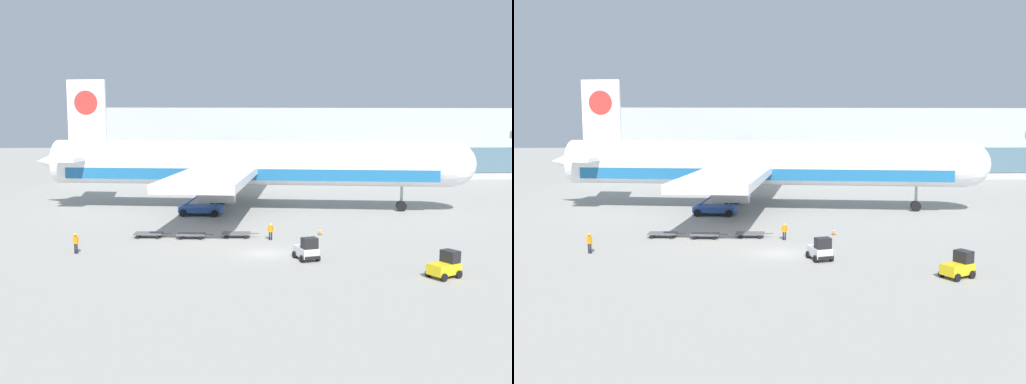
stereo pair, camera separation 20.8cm
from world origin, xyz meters
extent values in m
plane|color=#9E9B93|center=(0.00, 0.00, 0.00)|extent=(400.00, 400.00, 0.00)
cube|color=#B2B7BC|center=(13.78, 69.26, 7.00)|extent=(90.00, 18.00, 14.00)
cube|color=slate|center=(13.78, 60.16, 3.85)|extent=(88.20, 0.20, 4.90)
cylinder|color=white|center=(0.14, 25.73, 6.10)|extent=(52.23, 14.55, 5.80)
cube|color=#1E669E|center=(0.14, 25.73, 4.79)|extent=(48.11, 13.73, 1.45)
sphere|color=white|center=(25.76, 21.31, 6.10)|extent=(5.68, 5.68, 5.68)
cone|color=white|center=(-25.48, 30.15, 6.10)|extent=(7.22, 6.51, 5.51)
cube|color=white|center=(-21.38, 29.44, 13.00)|extent=(5.20, 1.32, 8.00)
cylinder|color=red|center=(-21.38, 29.44, 13.96)|extent=(3.25, 1.09, 3.20)
cube|color=white|center=(-22.41, 29.62, 6.68)|extent=(5.76, 13.42, 0.50)
cube|color=white|center=(-2.42, 26.17, 5.38)|extent=(16.04, 48.66, 0.90)
cylinder|color=#9EA0A5|center=(-4.14, 16.24, 3.58)|extent=(4.61, 3.47, 2.80)
cylinder|color=#9EA0A5|center=(-0.71, 36.10, 3.58)|extent=(4.61, 3.47, 2.80)
cylinder|color=#9EA0A5|center=(19.61, 22.37, 2.65)|extent=(0.36, 0.36, 4.00)
cylinder|color=black|center=(19.61, 22.37, 0.65)|extent=(1.43, 1.11, 1.30)
cylinder|color=#9EA0A5|center=(-4.50, 23.28, 2.65)|extent=(0.36, 0.36, 4.00)
cylinder|color=black|center=(-4.50, 23.28, 0.65)|extent=(1.43, 1.11, 1.30)
cylinder|color=#9EA0A5|center=(-3.42, 29.59, 2.65)|extent=(0.36, 0.36, 4.00)
cylinder|color=black|center=(-3.42, 29.59, 0.65)|extent=(1.43, 1.11, 1.30)
cube|color=#284C99|center=(-6.08, 21.13, 0.80)|extent=(5.63, 3.84, 0.70)
cube|color=#B2B2B7|center=(-6.08, 21.13, 4.19)|extent=(5.35, 3.65, 0.30)
cube|color=yellow|center=(-6.08, 21.13, 4.74)|extent=(5.35, 3.65, 0.08)
cube|color=#284C99|center=(-6.08, 21.13, 2.67)|extent=(4.22, 0.88, 3.16)
cube|color=#284C99|center=(-6.08, 21.13, 2.67)|extent=(4.22, 0.88, 3.16)
cylinder|color=black|center=(-3.90, 22.27, 0.45)|extent=(0.95, 0.51, 0.90)
cylinder|color=black|center=(-4.41, 19.32, 0.45)|extent=(0.95, 0.51, 0.90)
cylinder|color=black|center=(-7.74, 22.94, 0.45)|extent=(0.95, 0.51, 0.90)
cylinder|color=black|center=(-8.25, 19.98, 0.45)|extent=(0.95, 0.51, 0.90)
cube|color=yellow|center=(12.61, -8.65, 0.70)|extent=(2.69, 2.31, 0.80)
cube|color=black|center=(13.18, -8.34, 1.55)|extent=(1.38, 1.52, 0.90)
cube|color=black|center=(13.70, -8.07, 0.42)|extent=(0.73, 1.19, 0.24)
cylinder|color=black|center=(12.99, -7.65, 0.30)|extent=(0.64, 0.49, 0.60)
cylinder|color=black|center=(13.65, -8.89, 0.30)|extent=(0.64, 0.49, 0.60)
cylinder|color=black|center=(11.57, -8.41, 0.30)|extent=(0.64, 0.49, 0.60)
cylinder|color=black|center=(12.22, -9.64, 0.30)|extent=(0.64, 0.49, 0.60)
cube|color=silver|center=(3.28, -2.42, 0.70)|extent=(1.94, 2.58, 0.80)
cube|color=black|center=(3.45, -3.05, 1.55)|extent=(1.43, 1.19, 0.90)
cube|color=black|center=(3.59, -3.61, 0.42)|extent=(1.26, 0.48, 0.24)
cylinder|color=black|center=(4.16, -3.02, 0.30)|extent=(0.39, 0.64, 0.60)
cylinder|color=black|center=(2.81, -3.38, 0.30)|extent=(0.39, 0.64, 0.60)
cylinder|color=black|center=(3.75, -1.47, 0.30)|extent=(0.39, 0.64, 0.60)
cylinder|color=black|center=(2.40, -1.83, 0.30)|extent=(0.39, 0.64, 0.60)
cube|color=#56565B|center=(-10.99, 7.69, 0.42)|extent=(2.93, 1.77, 0.12)
cube|color=#56565B|center=(-9.14, 7.50, 0.42)|extent=(0.90, 0.17, 0.08)
cylinder|color=black|center=(-9.95, 8.22, 0.18)|extent=(0.37, 0.18, 0.36)
cylinder|color=black|center=(-10.07, 6.96, 0.18)|extent=(0.37, 0.18, 0.36)
cylinder|color=black|center=(-11.90, 8.42, 0.18)|extent=(0.37, 0.18, 0.36)
cylinder|color=black|center=(-12.02, 7.15, 0.18)|extent=(0.37, 0.18, 0.36)
cube|color=#56565B|center=(-6.73, 6.96, 0.42)|extent=(2.93, 1.77, 0.12)
cube|color=#56565B|center=(-4.89, 6.78, 0.42)|extent=(0.90, 0.17, 0.08)
cylinder|color=black|center=(-5.70, 7.50, 0.18)|extent=(0.37, 0.18, 0.36)
cylinder|color=black|center=(-5.82, 6.23, 0.18)|extent=(0.37, 0.18, 0.36)
cylinder|color=black|center=(-7.65, 7.69, 0.18)|extent=(0.37, 0.18, 0.36)
cylinder|color=black|center=(-7.77, 6.42, 0.18)|extent=(0.37, 0.18, 0.36)
cube|color=#56565B|center=(-2.25, 7.09, 0.42)|extent=(2.93, 1.77, 0.12)
cube|color=#56565B|center=(-0.41, 6.91, 0.42)|extent=(0.90, 0.17, 0.08)
cylinder|color=black|center=(-1.21, 7.63, 0.18)|extent=(0.37, 0.18, 0.36)
cylinder|color=black|center=(-1.33, 6.36, 0.18)|extent=(0.37, 0.18, 0.36)
cylinder|color=black|center=(-3.16, 7.82, 0.18)|extent=(0.37, 0.18, 0.36)
cylinder|color=black|center=(-3.28, 6.55, 0.18)|extent=(0.37, 0.18, 0.36)
cylinder|color=black|center=(0.96, 5.68, 0.40)|extent=(0.14, 0.14, 0.80)
cylinder|color=black|center=(1.15, 5.61, 0.40)|extent=(0.14, 0.14, 0.80)
cube|color=orange|center=(1.05, 5.65, 1.10)|extent=(0.41, 0.32, 0.60)
cylinder|color=orange|center=(0.83, 5.72, 1.13)|extent=(0.09, 0.09, 0.54)
cylinder|color=orange|center=(1.28, 5.57, 1.13)|extent=(0.09, 0.09, 0.54)
sphere|color=#DBB28E|center=(1.05, 5.65, 1.51)|extent=(0.22, 0.22, 0.22)
sphere|color=yellow|center=(1.05, 5.65, 1.57)|extent=(0.21, 0.21, 0.21)
cylinder|color=black|center=(-16.45, 1.10, 0.44)|extent=(0.14, 0.14, 0.88)
cylinder|color=black|center=(-16.63, 1.16, 0.44)|extent=(0.14, 0.14, 0.88)
cube|color=orange|center=(-16.54, 1.13, 1.21)|extent=(0.41, 0.33, 0.66)
cylinder|color=orange|center=(-16.31, 1.05, 1.24)|extent=(0.09, 0.09, 0.59)
cylinder|color=orange|center=(-16.76, 1.21, 1.24)|extent=(0.09, 0.09, 0.59)
sphere|color=#846047|center=(-16.54, 1.13, 1.65)|extent=(0.24, 0.24, 0.24)
sphere|color=yellow|center=(-16.54, 1.13, 1.72)|extent=(0.23, 0.23, 0.23)
cube|color=black|center=(6.35, 7.94, 0.02)|extent=(0.40, 0.40, 0.04)
cone|color=orange|center=(6.35, 7.94, 0.41)|extent=(0.32, 0.32, 0.74)
cylinder|color=white|center=(6.35, 7.94, 0.44)|extent=(0.19, 0.19, 0.10)
camera|label=1|loc=(-4.22, -48.80, 11.62)|focal=40.00mm
camera|label=2|loc=(-4.01, -48.81, 11.62)|focal=40.00mm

